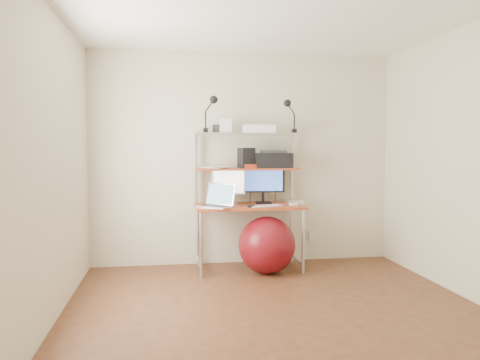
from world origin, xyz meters
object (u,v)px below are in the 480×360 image
at_px(printer, 274,160).
at_px(monitor_silver, 229,184).
at_px(monitor_black, 263,182).
at_px(exercise_ball, 267,245).
at_px(laptop, 218,202).

bearing_deg(printer, monitor_silver, -169.53).
xyz_separation_m(monitor_black, exercise_ball, (-0.02, -0.33, -0.68)).
distance_m(monitor_black, laptop, 0.65).
bearing_deg(monitor_silver, printer, 20.59).
relative_size(monitor_black, laptop, 1.07).
height_order(laptop, exercise_ball, laptop).
bearing_deg(monitor_silver, monitor_black, 22.95).
bearing_deg(laptop, monitor_black, 68.05).
distance_m(monitor_silver, printer, 0.60).
bearing_deg(exercise_ball, monitor_silver, 143.17).
bearing_deg(exercise_ball, monitor_black, 85.77).
relative_size(monitor_black, printer, 1.12).
bearing_deg(monitor_black, printer, 0.85).
bearing_deg(printer, monitor_black, -177.34).
bearing_deg(laptop, exercise_ball, 35.60).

